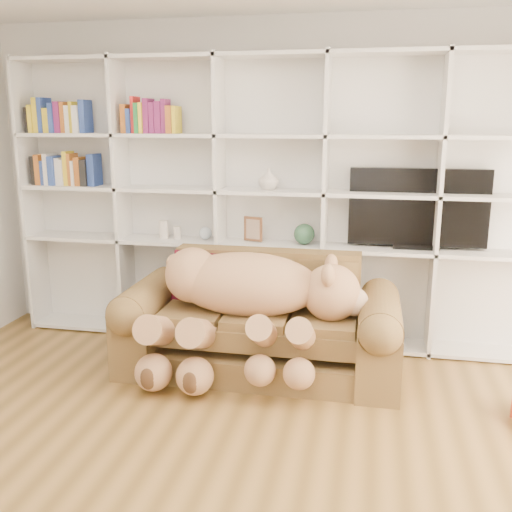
# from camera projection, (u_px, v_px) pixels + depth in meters

# --- Properties ---
(floor) EXTENTS (5.00, 5.00, 0.00)m
(floor) POSITION_uv_depth(u_px,v_px,m) (190.00, 511.00, 2.81)
(floor) COLOR brown
(floor) RESTS_ON ground
(wall_back) EXTENTS (5.00, 0.02, 2.70)m
(wall_back) POSITION_uv_depth(u_px,v_px,m) (276.00, 183.00, 4.87)
(wall_back) COLOR silver
(wall_back) RESTS_ON floor
(bookshelf) EXTENTS (4.43, 0.35, 2.40)m
(bookshelf) POSITION_uv_depth(u_px,v_px,m) (245.00, 189.00, 4.80)
(bookshelf) COLOR silver
(bookshelf) RESTS_ON floor
(sofa) EXTENTS (2.07, 0.90, 0.87)m
(sofa) POSITION_uv_depth(u_px,v_px,m) (260.00, 328.00, 4.35)
(sofa) COLOR brown
(sofa) RESTS_ON floor
(teddy_bear) EXTENTS (1.59, 0.86, 0.92)m
(teddy_bear) POSITION_uv_depth(u_px,v_px,m) (245.00, 299.00, 4.13)
(teddy_bear) COLOR tan
(teddy_bear) RESTS_ON sofa
(throw_pillow) EXTENTS (0.46, 0.32, 0.44)m
(throw_pillow) POSITION_uv_depth(u_px,v_px,m) (199.00, 278.00, 4.51)
(throw_pillow) COLOR #540E19
(throw_pillow) RESTS_ON sofa
(tv) EXTENTS (1.09, 0.18, 0.64)m
(tv) POSITION_uv_depth(u_px,v_px,m) (418.00, 209.00, 4.55)
(tv) COLOR black
(tv) RESTS_ON bookshelf
(picture_frame) EXTENTS (0.17, 0.07, 0.21)m
(picture_frame) POSITION_uv_depth(u_px,v_px,m) (253.00, 229.00, 4.81)
(picture_frame) COLOR brown
(picture_frame) RESTS_ON bookshelf
(green_vase) EXTENTS (0.17, 0.17, 0.17)m
(green_vase) POSITION_uv_depth(u_px,v_px,m) (304.00, 234.00, 4.73)
(green_vase) COLOR #2B553B
(green_vase) RESTS_ON bookshelf
(figurine_tall) EXTENTS (0.08, 0.08, 0.16)m
(figurine_tall) POSITION_uv_depth(u_px,v_px,m) (164.00, 229.00, 4.97)
(figurine_tall) COLOR silver
(figurine_tall) RESTS_ON bookshelf
(figurine_short) EXTENTS (0.08, 0.08, 0.11)m
(figurine_short) POSITION_uv_depth(u_px,v_px,m) (177.00, 233.00, 4.95)
(figurine_short) COLOR silver
(figurine_short) RESTS_ON bookshelf
(snow_globe) EXTENTS (0.11, 0.11, 0.11)m
(snow_globe) POSITION_uv_depth(u_px,v_px,m) (205.00, 233.00, 4.90)
(snow_globe) COLOR silver
(snow_globe) RESTS_ON bookshelf
(shelf_vase) EXTENTS (0.18, 0.18, 0.18)m
(shelf_vase) POSITION_uv_depth(u_px,v_px,m) (269.00, 179.00, 4.68)
(shelf_vase) COLOR beige
(shelf_vase) RESTS_ON bookshelf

